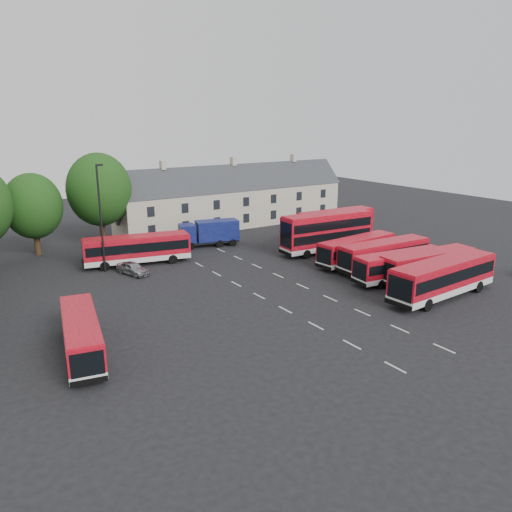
% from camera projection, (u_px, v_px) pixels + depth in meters
% --- Properties ---
extents(ground, '(140.00, 140.00, 0.00)m').
position_uv_depth(ground, '(272.00, 303.00, 43.65)').
color(ground, black).
rests_on(ground, ground).
extents(lane_markings, '(5.15, 33.80, 0.01)m').
position_uv_depth(lane_markings, '(281.00, 291.00, 46.57)').
color(lane_markings, beige).
rests_on(lane_markings, ground).
extents(terrace_houses, '(35.70, 7.13, 10.06)m').
position_uv_depth(terrace_houses, '(234.00, 199.00, 74.17)').
color(terrace_houses, beige).
rests_on(terrace_houses, ground).
extents(bus_row_a, '(12.31, 3.50, 3.44)m').
position_uv_depth(bus_row_a, '(443.00, 275.00, 44.41)').
color(bus_row_a, silver).
rests_on(bus_row_a, ground).
extents(bus_row_b, '(10.90, 3.36, 3.03)m').
position_uv_depth(bus_row_b, '(428.00, 264.00, 48.82)').
color(bus_row_b, silver).
rests_on(bus_row_b, ground).
extents(bus_row_c, '(10.50, 3.47, 2.91)m').
position_uv_depth(bus_row_c, '(401.00, 264.00, 49.03)').
color(bus_row_c, silver).
rests_on(bus_row_c, ground).
extents(bus_row_d, '(10.99, 2.99, 3.08)m').
position_uv_depth(bus_row_d, '(384.00, 253.00, 52.59)').
color(bus_row_d, silver).
rests_on(bus_row_d, ground).
extents(bus_row_e, '(10.54, 3.30, 2.93)m').
position_uv_depth(bus_row_e, '(357.00, 248.00, 54.83)').
color(bus_row_e, silver).
rests_on(bus_row_e, ground).
extents(bus_dd_south, '(11.72, 3.47, 4.74)m').
position_uv_depth(bus_dd_south, '(327.00, 230.00, 59.24)').
color(bus_dd_south, silver).
rests_on(bus_dd_south, ground).
extents(bus_dd_north, '(10.65, 2.85, 4.33)m').
position_uv_depth(bus_dd_north, '(336.00, 225.00, 63.37)').
color(bus_dd_north, silver).
rests_on(bus_dd_north, ground).
extents(bus_west, '(3.95, 10.00, 2.76)m').
position_uv_depth(bus_west, '(81.00, 333.00, 33.60)').
color(bus_west, silver).
rests_on(bus_west, ground).
extents(bus_north, '(11.63, 4.80, 3.21)m').
position_uv_depth(bus_north, '(137.00, 247.00, 54.50)').
color(bus_north, silver).
rests_on(bus_north, ground).
extents(box_truck, '(7.67, 4.02, 3.21)m').
position_uv_depth(box_truck, '(210.00, 232.00, 62.39)').
color(box_truck, black).
rests_on(box_truck, ground).
extents(silver_car, '(2.77, 4.20, 1.33)m').
position_uv_depth(silver_car, '(133.00, 268.00, 51.28)').
color(silver_car, '#9EA0A5').
rests_on(silver_car, ground).
extents(lamppost, '(0.78, 0.43, 11.17)m').
position_uv_depth(lamppost, '(101.00, 216.00, 50.83)').
color(lamppost, black).
rests_on(lamppost, ground).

